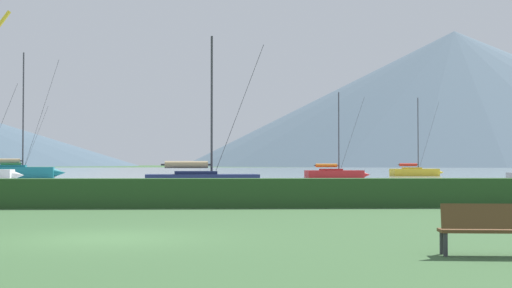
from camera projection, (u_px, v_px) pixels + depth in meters
The scene contains 10 objects.
ground_plane at pixel (108, 238), 15.92m from camera, with size 1000.00×1000.00×0.00m, color #385B33.
harbor_water at pixel (215, 171), 152.76m from camera, with size 320.00×246.00×0.00m, color #8C9EA3.
hedge_line at pixel (157, 193), 26.92m from camera, with size 80.00×1.20×1.10m, color #284C23.
sailboat_slip_0 at pixel (17, 171), 77.52m from camera, with size 9.33×4.04×13.73m.
sailboat_slip_4 at pixel (19, 171), 92.04m from camera, with size 7.69×3.95×9.56m.
sailboat_slip_5 at pixel (335, 174), 73.91m from camera, with size 6.92×2.64×9.02m.
sailboat_slip_6 at pixel (204, 181), 41.55m from camera, with size 7.65×2.82×9.11m.
sailboat_slip_7 at pixel (415, 171), 92.25m from camera, with size 7.11×2.69×10.13m.
park_bench_under_tree at pixel (488, 227), 12.89m from camera, with size 1.74×0.64×0.95m.
distant_hill_west_ridge at pixel (455, 98), 406.81m from camera, with size 308.18×308.18×76.99m, color #4C6070.
Camera 1 is at (2.65, -16.09, 1.68)m, focal length 50.24 mm.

